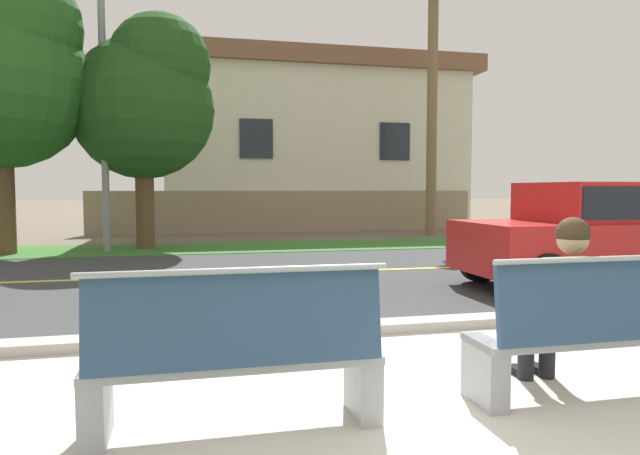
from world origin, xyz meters
name	(u,v)px	position (x,y,z in m)	size (l,w,h in m)	color
ground_plane	(267,263)	(0.00, 8.00, 0.00)	(140.00, 140.00, 0.00)	#665B4C
sidewalk_pavement	(423,409)	(0.00, 0.40, 0.01)	(44.00, 3.60, 0.01)	beige
curb_edge	(343,329)	(0.00, 2.35, 0.06)	(44.00, 0.30, 0.11)	#ADA89E
street_asphalt	(279,273)	(0.00, 6.50, 0.00)	(52.00, 8.00, 0.01)	#383A3D
road_centre_line	(279,273)	(0.00, 6.50, 0.01)	(48.00, 0.14, 0.01)	#E0CC4C
far_verge_grass	(251,247)	(0.00, 11.08, 0.01)	(48.00, 2.80, 0.02)	#38702D
bench_left	(237,359)	(-1.21, 0.30, 0.45)	(1.72, 0.48, 1.01)	#9EA0A8
bench_right	(596,335)	(1.21, 0.30, 0.45)	(1.72, 0.48, 1.01)	#9EA0A8
seated_person_olive	(562,298)	(1.07, 0.47, 0.68)	(0.52, 0.68, 1.25)	black
car_red_near	(608,229)	(4.51, 4.10, 0.85)	(4.30, 1.86, 1.54)	red
streetlamp	(104,79)	(-3.34, 10.88, 3.96)	(0.24, 2.10, 6.92)	gray
shade_tree_far_left	(4,68)	(-5.34, 10.60, 4.06)	(3.78, 3.78, 6.25)	brown
shade_tree_left	(147,98)	(-2.43, 11.22, 3.63)	(3.39, 3.39, 5.59)	brown
palm_tree_tall	(433,12)	(5.91, 13.46, 6.89)	(2.09, 1.98, 8.61)	brown
garden_wall	(290,211)	(1.81, 15.77, 0.70)	(13.00, 0.36, 1.40)	gray
house_across_street	(308,146)	(3.12, 18.97, 3.18)	(11.65, 6.91, 6.28)	beige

